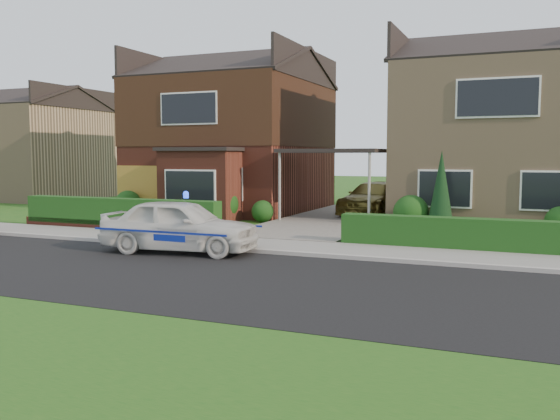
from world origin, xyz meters
The scene contains 23 objects.
ground centered at (0.00, 0.00, 0.00)m, with size 120.00×120.00×0.00m, color #174A13.
road centered at (0.00, 0.00, 0.00)m, with size 60.00×6.00×0.02m, color black.
kerb centered at (0.00, 3.05, 0.06)m, with size 60.00×0.16×0.12m, color #9E9993.
sidewalk centered at (0.00, 4.10, 0.05)m, with size 60.00×2.00×0.10m, color slate.
driveway centered at (0.00, 11.00, 0.06)m, with size 3.80×12.00×0.12m, color #666059.
house_left centered at (-5.78, 13.90, 3.81)m, with size 7.50×9.53×7.25m.
house_right centered at (5.80, 13.99, 3.66)m, with size 7.50×8.06×7.25m.
carport_link centered at (0.00, 10.95, 2.66)m, with size 3.80×3.00×2.77m.
garage_door centered at (-8.25, 9.96, 1.05)m, with size 2.20×0.10×2.10m, color olive.
dwarf_wall centered at (-5.80, 5.30, 0.18)m, with size 7.70×0.25×0.36m, color maroon.
hedge_left centered at (-5.80, 5.45, 0.00)m, with size 7.50×0.55×0.90m, color #173C13.
hedge_right centered at (5.80, 5.35, 0.00)m, with size 7.50×0.55×0.80m, color #173C13.
shrub_left_far centered at (-8.50, 9.50, 0.54)m, with size 1.08×1.08×1.08m, color #173C13.
shrub_left_mid centered at (-4.00, 9.30, 0.66)m, with size 1.32×1.32×1.32m, color #173C13.
shrub_left_near centered at (-2.40, 9.60, 0.42)m, with size 0.84×0.84×0.84m, color #173C13.
shrub_right_near centered at (3.20, 9.40, 0.60)m, with size 1.20×1.20×1.20m, color #173C13.
conifer_a centered at (4.20, 9.20, 1.30)m, with size 0.90×0.90×2.60m, color black.
neighbour_left centered at (-20.00, 16.00, 2.60)m, with size 6.50×7.00×5.20m, color tan.
police_car centered at (-1.50, 2.40, 0.70)m, with size 3.78×4.28×1.56m.
driveway_car centered at (1.00, 13.15, 0.77)m, with size 1.82×4.48×1.30m, color brown.
potted_plant_a centered at (-6.48, 8.63, 0.34)m, with size 0.36×0.25×0.69m, color gray.
potted_plant_b centered at (-7.16, 6.00, 0.41)m, with size 0.36×0.45×0.82m, color gray.
potted_plant_c centered at (-3.82, 9.00, 0.42)m, with size 0.47×0.47×0.84m, color gray.
Camera 1 is at (6.78, -10.70, 2.53)m, focal length 38.00 mm.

